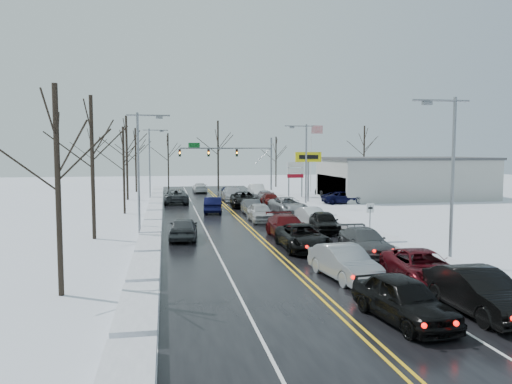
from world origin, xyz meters
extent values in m
plane|color=silver|center=(0.00, 0.00, 0.00)|extent=(160.00, 160.00, 0.00)
cube|color=black|center=(0.00, 2.00, 0.01)|extent=(14.00, 84.00, 0.01)
cube|color=silver|center=(-7.60, 2.00, 0.00)|extent=(1.48, 72.00, 0.55)
cube|color=silver|center=(7.60, 2.00, 0.00)|extent=(1.48, 72.00, 0.55)
cylinder|color=slate|center=(8.50, 28.00, 4.00)|extent=(0.24, 0.24, 8.00)
cylinder|color=slate|center=(2.00, 28.00, 6.50)|extent=(13.00, 0.18, 0.18)
cylinder|color=slate|center=(7.30, 28.00, 5.40)|extent=(2.33, 0.10, 2.33)
cube|color=#0C591E|center=(-2.50, 28.00, 6.90)|extent=(1.60, 0.08, 0.70)
cube|color=black|center=(3.50, 28.00, 5.85)|extent=(0.32, 0.25, 1.05)
sphere|color=#3F0705|center=(3.50, 27.84, 6.15)|extent=(0.20, 0.20, 0.20)
sphere|color=orange|center=(3.50, 27.84, 5.85)|extent=(0.22, 0.22, 0.22)
sphere|color=black|center=(3.50, 27.84, 5.55)|extent=(0.20, 0.20, 0.20)
cube|color=black|center=(-0.50, 28.00, 5.85)|extent=(0.32, 0.25, 1.05)
sphere|color=#3F0705|center=(-0.50, 27.84, 6.15)|extent=(0.20, 0.20, 0.20)
sphere|color=orange|center=(-0.50, 27.84, 5.85)|extent=(0.22, 0.22, 0.22)
sphere|color=black|center=(-0.50, 27.84, 5.55)|extent=(0.20, 0.20, 0.20)
cube|color=black|center=(-4.50, 28.00, 5.85)|extent=(0.32, 0.25, 1.05)
sphere|color=#3F0705|center=(-4.50, 27.84, 6.15)|extent=(0.20, 0.20, 0.20)
sphere|color=orange|center=(-4.50, 27.84, 5.85)|extent=(0.22, 0.22, 0.22)
sphere|color=black|center=(-4.50, 27.84, 5.55)|extent=(0.20, 0.20, 0.20)
cylinder|color=slate|center=(10.50, 16.00, 2.80)|extent=(0.20, 0.20, 5.60)
cube|color=yellow|center=(10.50, 16.00, 5.40)|extent=(3.20, 0.30, 1.20)
cube|color=black|center=(10.50, 15.83, 5.40)|extent=(2.40, 0.04, 0.50)
cylinder|color=slate|center=(9.60, 22.00, 2.00)|extent=(0.16, 0.16, 4.00)
cylinder|color=slate|center=(11.40, 22.00, 2.00)|extent=(0.16, 0.16, 4.00)
cube|color=white|center=(10.50, 22.00, 4.30)|extent=(2.20, 0.22, 0.70)
cube|color=white|center=(10.50, 22.00, 3.50)|extent=(2.20, 0.22, 0.70)
cube|color=maroon|center=(10.50, 22.00, 2.80)|extent=(2.20, 0.22, 0.50)
cylinder|color=slate|center=(8.20, -8.00, 1.10)|extent=(0.08, 0.08, 2.20)
cube|color=white|center=(8.20, -8.00, 2.00)|extent=(0.55, 0.05, 0.70)
cube|color=black|center=(8.20, -8.04, 2.00)|extent=(0.35, 0.02, 0.15)
cylinder|color=silver|center=(15.00, 30.00, 5.00)|extent=(0.14, 0.14, 10.00)
cube|color=#A6A5A1|center=(24.00, 18.00, 2.50)|extent=(20.00, 12.00, 5.00)
cube|color=#262628|center=(14.05, 18.00, 1.60)|extent=(0.10, 11.00, 2.80)
cube|color=#3F3F42|center=(24.00, 18.00, 5.15)|extent=(20.40, 12.40, 0.30)
cylinder|color=slate|center=(8.50, -18.00, 4.50)|extent=(0.18, 0.18, 9.00)
cylinder|color=slate|center=(7.70, -18.00, 8.80)|extent=(3.20, 0.12, 0.12)
cube|color=slate|center=(6.90, -18.00, 8.65)|extent=(0.50, 0.25, 0.18)
cylinder|color=slate|center=(8.50, 10.00, 4.50)|extent=(0.18, 0.18, 9.00)
cylinder|color=slate|center=(7.70, 10.00, 8.80)|extent=(3.20, 0.12, 0.12)
cube|color=slate|center=(6.90, 10.00, 8.65)|extent=(0.50, 0.25, 0.18)
cylinder|color=slate|center=(-8.50, -4.00, 4.50)|extent=(0.18, 0.18, 9.00)
cylinder|color=slate|center=(-7.70, -4.00, 8.80)|extent=(3.20, 0.12, 0.12)
cube|color=slate|center=(-6.90, -4.00, 8.65)|extent=(0.50, 0.25, 0.18)
cylinder|color=slate|center=(-8.50, 24.00, 4.50)|extent=(0.18, 0.18, 9.00)
cylinder|color=slate|center=(-7.70, 24.00, 8.80)|extent=(3.20, 0.12, 0.12)
cube|color=slate|center=(-6.90, 24.00, 8.65)|extent=(0.50, 0.25, 0.18)
cylinder|color=#2D231C|center=(-11.00, -20.00, 4.50)|extent=(0.24, 0.24, 9.00)
cylinder|color=#2D231C|center=(-11.50, -6.00, 5.00)|extent=(0.27, 0.27, 10.00)
cylinder|color=#2D231C|center=(-10.50, 8.00, 4.25)|extent=(0.23, 0.23, 8.50)
cylinder|color=#2D231C|center=(-11.20, 22.00, 5.25)|extent=(0.28, 0.28, 10.50)
cylinder|color=#2D231C|center=(-10.80, 34.00, 4.75)|extent=(0.25, 0.25, 9.50)
cylinder|color=#2D231C|center=(-18.00, 40.00, 5.00)|extent=(0.27, 0.27, 10.00)
cylinder|color=#2D231C|center=(-6.00, 41.00, 4.50)|extent=(0.24, 0.24, 9.00)
cylinder|color=#2D231C|center=(2.00, 39.00, 5.50)|extent=(0.29, 0.29, 11.00)
cylinder|color=#2D231C|center=(12.00, 40.50, 4.25)|extent=(0.23, 0.23, 8.50)
cylinder|color=#2D231C|center=(28.00, 41.00, 5.25)|extent=(0.28, 0.28, 10.50)
imported|color=black|center=(1.91, -25.71, 0.00)|extent=(2.60, 5.13, 1.67)
imported|color=#96999E|center=(1.92, -19.58, 0.00)|extent=(2.36, 5.11, 1.62)
imported|color=black|center=(1.87, -12.35, 0.00)|extent=(2.72, 5.74, 1.58)
imported|color=#4A090C|center=(1.90, -8.17, 0.00)|extent=(2.31, 5.63, 1.63)
imported|color=silver|center=(1.58, 0.16, 0.00)|extent=(1.98, 4.78, 1.62)
imported|color=#44464A|center=(1.66, 4.91, 0.00)|extent=(1.61, 4.38, 1.43)
imported|color=black|center=(1.91, 11.75, 0.00)|extent=(3.28, 6.21, 1.66)
imported|color=#AFB1B8|center=(1.57, 18.27, 0.00)|extent=(2.43, 5.87, 1.70)
imported|color=black|center=(1.72, 24.20, 0.00)|extent=(1.71, 4.16, 1.41)
imported|color=black|center=(5.11, -25.45, 0.00)|extent=(1.94, 5.26, 1.72)
imported|color=#4A0911|center=(5.25, -20.94, 0.00)|extent=(3.01, 5.66, 1.51)
imported|color=#434648|center=(5.16, -14.34, 0.00)|extent=(2.25, 5.31, 1.53)
imported|color=black|center=(5.33, -6.13, 0.00)|extent=(2.41, 4.85, 1.59)
imported|color=silver|center=(5.42, -2.63, 0.00)|extent=(2.00, 4.55, 1.45)
imported|color=#9B9EA3|center=(5.30, 5.30, 0.00)|extent=(3.17, 5.97, 1.60)
imported|color=#470A09|center=(5.05, 12.22, 0.00)|extent=(2.01, 4.69, 1.35)
imported|color=#94969B|center=(5.42, 16.85, 0.00)|extent=(1.86, 4.23, 1.42)
imported|color=white|center=(5.43, 22.93, 0.00)|extent=(2.02, 5.28, 1.72)
imported|color=black|center=(-1.85, 7.28, 0.00)|extent=(2.29, 4.99, 1.59)
imported|color=#45484A|center=(-5.33, 16.76, 0.00)|extent=(2.83, 6.02, 1.67)
imported|color=white|center=(-1.56, 30.99, 0.00)|extent=(2.03, 4.98, 1.44)
imported|color=#414446|center=(-5.33, -7.28, 0.00)|extent=(2.27, 4.85, 1.60)
imported|color=black|center=(13.94, 13.08, 0.00)|extent=(5.18, 2.60, 1.41)
imported|color=#393C3E|center=(16.88, 16.32, 0.00)|extent=(2.41, 5.56, 1.59)
imported|color=black|center=(14.99, 23.16, 0.00)|extent=(2.22, 4.92, 1.64)
camera|label=1|loc=(-6.54, -42.13, 6.22)|focal=35.00mm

